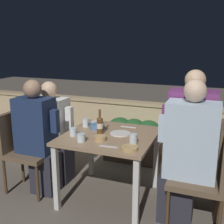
# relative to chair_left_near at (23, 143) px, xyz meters

# --- Properties ---
(ground_plane) EXTENTS (16.00, 16.00, 0.00)m
(ground_plane) POSITION_rel_chair_left_near_xyz_m (0.97, 0.14, -0.53)
(ground_plane) COLOR #665B51
(parapet_wall) EXTENTS (9.00, 0.18, 0.77)m
(parapet_wall) POSITION_rel_chair_left_near_xyz_m (0.97, 1.45, -0.14)
(parapet_wall) COLOR tan
(parapet_wall) RESTS_ON ground_plane
(dining_table) EXTENTS (0.90, 0.89, 0.70)m
(dining_table) POSITION_rel_chair_left_near_xyz_m (0.97, 0.14, 0.08)
(dining_table) COLOR #937556
(dining_table) RESTS_ON ground_plane
(planter_hedge) EXTENTS (0.75, 0.47, 0.58)m
(planter_hedge) POSITION_rel_chair_left_near_xyz_m (0.91, 1.16, -0.20)
(planter_hedge) COLOR brown
(planter_hedge) RESTS_ON ground_plane
(chair_left_near) EXTENTS (0.48, 0.48, 0.88)m
(chair_left_near) POSITION_rel_chair_left_near_xyz_m (0.00, 0.00, 0.00)
(chair_left_near) COLOR brown
(chair_left_near) RESTS_ON ground_plane
(person_navy_jumper) EXTENTS (0.48, 0.26, 1.24)m
(person_navy_jumper) POSITION_rel_chair_left_near_xyz_m (0.21, -0.00, 0.09)
(person_navy_jumper) COLOR #282833
(person_navy_jumper) RESTS_ON ground_plane
(chair_left_far) EXTENTS (0.48, 0.48, 0.88)m
(chair_left_far) POSITION_rel_chair_left_near_xyz_m (0.00, 0.29, 0.00)
(chair_left_far) COLOR brown
(chair_left_far) RESTS_ON ground_plane
(person_white_polo) EXTENTS (0.48, 0.26, 1.18)m
(person_white_polo) POSITION_rel_chair_left_near_xyz_m (0.21, 0.29, 0.06)
(person_white_polo) COLOR #282833
(person_white_polo) RESTS_ON ground_plane
(chair_right_near) EXTENTS (0.48, 0.48, 0.88)m
(chair_right_near) POSITION_rel_chair_left_near_xyz_m (1.95, 0.00, 0.00)
(chair_right_near) COLOR brown
(chair_right_near) RESTS_ON ground_plane
(person_blue_shirt) EXTENTS (0.50, 0.26, 1.32)m
(person_blue_shirt) POSITION_rel_chair_left_near_xyz_m (1.75, 0.00, 0.13)
(person_blue_shirt) COLOR #282833
(person_blue_shirt) RESTS_ON ground_plane
(chair_right_far) EXTENTS (0.48, 0.48, 0.88)m
(chair_right_far) POSITION_rel_chair_left_near_xyz_m (1.92, 0.28, 0.00)
(chair_right_far) COLOR brown
(chair_right_far) RESTS_ON ground_plane
(person_purple_stripe) EXTENTS (0.51, 0.26, 1.37)m
(person_purple_stripe) POSITION_rel_chair_left_near_xyz_m (1.72, 0.28, 0.16)
(person_purple_stripe) COLOR #282833
(person_purple_stripe) RESTS_ON ground_plane
(beer_bottle) EXTENTS (0.06, 0.06, 0.25)m
(beer_bottle) POSITION_rel_chair_left_near_xyz_m (0.87, 0.13, 0.27)
(beer_bottle) COLOR brown
(beer_bottle) RESTS_ON dining_table
(plate_0) EXTENTS (0.21, 0.21, 0.01)m
(plate_0) POSITION_rel_chair_left_near_xyz_m (1.06, 0.20, 0.18)
(plate_0) COLOR silver
(plate_0) RESTS_ON dining_table
(bowl_0) EXTENTS (0.15, 0.15, 0.03)m
(bowl_0) POSITION_rel_chair_left_near_xyz_m (1.28, -0.18, 0.19)
(bowl_0) COLOR tan
(bowl_0) RESTS_ON dining_table
(bowl_1) EXTENTS (0.11, 0.11, 0.04)m
(bowl_1) POSITION_rel_chair_left_near_xyz_m (0.95, -0.05, 0.20)
(bowl_1) COLOR tan
(bowl_1) RESTS_ON dining_table
(bowl_2) EXTENTS (0.15, 0.15, 0.05)m
(bowl_2) POSITION_rel_chair_left_near_xyz_m (0.77, 0.28, 0.20)
(bowl_2) COLOR #4C709E
(bowl_2) RESTS_ON dining_table
(bowl_3) EXTENTS (0.14, 0.14, 0.03)m
(bowl_3) POSITION_rel_chair_left_near_xyz_m (0.70, 0.43, 0.19)
(bowl_3) COLOR beige
(bowl_3) RESTS_ON dining_table
(glass_cup_0) EXTENTS (0.07, 0.07, 0.09)m
(glass_cup_0) POSITION_rel_chair_left_near_xyz_m (1.27, -0.02, 0.22)
(glass_cup_0) COLOR silver
(glass_cup_0) RESTS_ON dining_table
(glass_cup_1) EXTENTS (0.07, 0.07, 0.09)m
(glass_cup_1) POSITION_rel_chair_left_near_xyz_m (0.62, 0.30, 0.22)
(glass_cup_1) COLOR silver
(glass_cup_1) RESTS_ON dining_table
(glass_cup_2) EXTENTS (0.08, 0.08, 0.08)m
(glass_cup_2) POSITION_rel_chair_left_near_xyz_m (0.79, -0.15, 0.21)
(glass_cup_2) COLOR silver
(glass_cup_2) RESTS_ON dining_table
(glass_cup_3) EXTENTS (0.07, 0.07, 0.08)m
(glass_cup_3) POSITION_rel_chair_left_near_xyz_m (0.64, -0.02, 0.21)
(glass_cup_3) COLOR silver
(glass_cup_3) RESTS_ON dining_table
(fork_0) EXTENTS (0.17, 0.02, 0.01)m
(fork_0) POSITION_rel_chair_left_near_xyz_m (1.07, 0.44, 0.18)
(fork_0) COLOR silver
(fork_0) RESTS_ON dining_table
(fork_1) EXTENTS (0.17, 0.04, 0.01)m
(fork_1) POSITION_rel_chair_left_near_xyz_m (1.08, -0.18, 0.18)
(fork_1) COLOR silver
(fork_1) RESTS_ON dining_table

